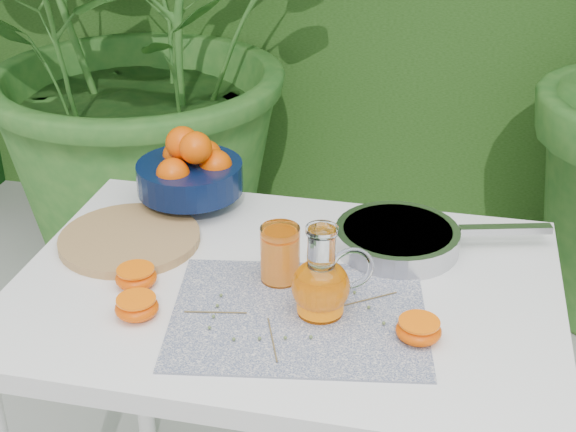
% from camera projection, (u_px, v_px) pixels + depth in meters
% --- Properties ---
extents(potted_plant_left, '(2.41, 2.41, 1.71)m').
position_uv_depth(potted_plant_left, '(146.00, 25.00, 2.70)').
color(potted_plant_left, '#255E20').
rests_on(potted_plant_left, ground).
extents(white_table, '(1.00, 0.70, 0.75)m').
position_uv_depth(white_table, '(286.00, 319.00, 1.52)').
color(white_table, white).
rests_on(white_table, ground).
extents(placemat, '(0.49, 0.41, 0.00)m').
position_uv_depth(placemat, '(299.00, 315.00, 1.39)').
color(placemat, '#0D1E4A').
rests_on(placemat, white_table).
extents(cutting_board, '(0.30, 0.30, 0.02)m').
position_uv_depth(cutting_board, '(130.00, 239.00, 1.61)').
color(cutting_board, '#A5844A').
rests_on(cutting_board, white_table).
extents(fruit_bowl, '(0.29, 0.29, 0.18)m').
position_uv_depth(fruit_bowl, '(191.00, 170.00, 1.72)').
color(fruit_bowl, black).
rests_on(fruit_bowl, white_table).
extents(juice_pitcher, '(0.15, 0.13, 0.17)m').
position_uv_depth(juice_pitcher, '(322.00, 284.00, 1.36)').
color(juice_pitcher, white).
rests_on(juice_pitcher, white_table).
extents(juice_tumbler, '(0.09, 0.09, 0.11)m').
position_uv_depth(juice_tumbler, '(280.00, 255.00, 1.46)').
color(juice_tumbler, white).
rests_on(juice_tumbler, white_table).
extents(saute_pan, '(0.45, 0.30, 0.05)m').
position_uv_depth(saute_pan, '(399.00, 238.00, 1.58)').
color(saute_pan, '#AFAFB3').
rests_on(saute_pan, white_table).
extents(orange_halves, '(0.61, 0.18, 0.04)m').
position_uv_depth(orange_halves, '(226.00, 304.00, 1.39)').
color(orange_halves, '#E44B02').
rests_on(orange_halves, white_table).
extents(thyme_sprigs, '(0.35, 0.26, 0.01)m').
position_uv_depth(thyme_sprigs, '(287.00, 316.00, 1.37)').
color(thyme_sprigs, brown).
rests_on(thyme_sprigs, white_table).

